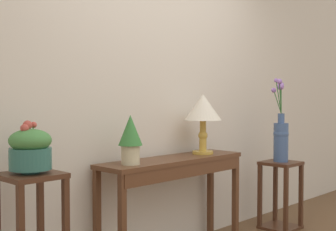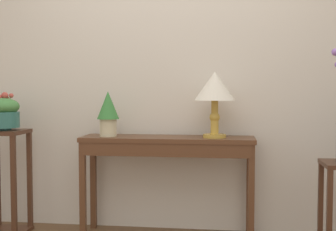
{
  "view_description": "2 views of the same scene",
  "coord_description": "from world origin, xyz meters",
  "px_view_note": "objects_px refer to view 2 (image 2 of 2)",
  "views": [
    {
      "loc": [
        -2.64,
        -1.27,
        1.29
      ],
      "look_at": [
        -0.01,
        1.31,
        1.13
      ],
      "focal_mm": 49.51,
      "sensor_mm": 36.0,
      "label": 1
    },
    {
      "loc": [
        0.44,
        -2.18,
        1.16
      ],
      "look_at": [
        -0.01,
        1.35,
        0.96
      ],
      "focal_mm": 47.54,
      "sensor_mm": 36.0,
      "label": 2
    }
  ],
  "objects_px": {
    "table_lamp": "(215,89)",
    "planter_bowl_wide_left": "(4,113)",
    "potted_plant_on_console": "(108,111)",
    "console_table": "(167,152)",
    "pedestal_stand_left": "(5,183)"
  },
  "relations": [
    {
      "from": "table_lamp",
      "to": "potted_plant_on_console",
      "type": "height_order",
      "value": "table_lamp"
    },
    {
      "from": "console_table",
      "to": "planter_bowl_wide_left",
      "type": "relative_size",
      "value": 4.47
    },
    {
      "from": "potted_plant_on_console",
      "to": "pedestal_stand_left",
      "type": "height_order",
      "value": "potted_plant_on_console"
    },
    {
      "from": "potted_plant_on_console",
      "to": "planter_bowl_wide_left",
      "type": "height_order",
      "value": "potted_plant_on_console"
    },
    {
      "from": "console_table",
      "to": "planter_bowl_wide_left",
      "type": "xyz_separation_m",
      "value": [
        -1.3,
        -0.08,
        0.31
      ]
    },
    {
      "from": "console_table",
      "to": "potted_plant_on_console",
      "type": "height_order",
      "value": "potted_plant_on_console"
    },
    {
      "from": "potted_plant_on_console",
      "to": "console_table",
      "type": "bearing_deg",
      "value": 0.48
    },
    {
      "from": "table_lamp",
      "to": "pedestal_stand_left",
      "type": "height_order",
      "value": "table_lamp"
    },
    {
      "from": "console_table",
      "to": "table_lamp",
      "type": "xyz_separation_m",
      "value": [
        0.37,
        0.02,
        0.49
      ]
    },
    {
      "from": "pedestal_stand_left",
      "to": "potted_plant_on_console",
      "type": "bearing_deg",
      "value": 5.37
    },
    {
      "from": "pedestal_stand_left",
      "to": "planter_bowl_wide_left",
      "type": "xyz_separation_m",
      "value": [
        -0.0,
        0.0,
        0.56
      ]
    },
    {
      "from": "table_lamp",
      "to": "planter_bowl_wide_left",
      "type": "bearing_deg",
      "value": -176.44
    },
    {
      "from": "potted_plant_on_console",
      "to": "pedestal_stand_left",
      "type": "xyz_separation_m",
      "value": [
        -0.83,
        -0.08,
        -0.57
      ]
    },
    {
      "from": "table_lamp",
      "to": "planter_bowl_wide_left",
      "type": "distance_m",
      "value": 1.68
    },
    {
      "from": "table_lamp",
      "to": "planter_bowl_wide_left",
      "type": "relative_size",
      "value": 1.68
    }
  ]
}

